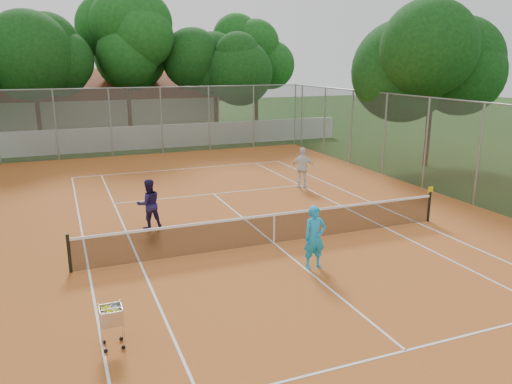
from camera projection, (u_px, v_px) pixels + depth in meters
name	position (u px, v px, depth m)	size (l,w,h in m)	color
ground	(274.00, 244.00, 15.47)	(120.00, 120.00, 0.00)	#18360E
court_pad	(274.00, 244.00, 15.47)	(18.00, 34.00, 0.02)	#B05B22
court_lines	(274.00, 243.00, 15.47)	(10.98, 23.78, 0.01)	white
tennis_net	(274.00, 228.00, 15.34)	(11.88, 0.10, 0.98)	black
perimeter_fence	(274.00, 181.00, 14.96)	(18.00, 34.00, 4.00)	slate
boundary_wall	(156.00, 137.00, 32.35)	(26.00, 0.30, 1.50)	white
clubhouse	(107.00, 103.00, 40.26)	(16.40, 9.00, 4.40)	beige
tropical_trees	(145.00, 69.00, 33.97)	(29.00, 19.00, 10.00)	black
player_near	(315.00, 237.00, 13.44)	(0.64, 0.42, 1.75)	#1A9FDD
player_far_left	(149.00, 204.00, 16.67)	(0.82, 0.64, 1.69)	#1F1747
player_far_right	(303.00, 168.00, 22.03)	(1.07, 0.44, 1.82)	white
ball_hopper	(112.00, 326.00, 9.73)	(0.45, 0.45, 0.94)	silver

